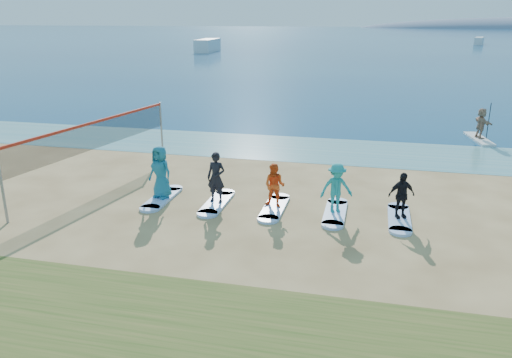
% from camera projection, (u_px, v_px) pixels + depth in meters
% --- Properties ---
extents(ground, '(600.00, 600.00, 0.00)m').
position_uv_depth(ground, '(255.00, 234.00, 15.10)').
color(ground, tan).
rests_on(ground, ground).
extents(shallow_water, '(600.00, 600.00, 0.00)m').
position_uv_depth(shallow_water, '(304.00, 149.00, 24.81)').
color(shallow_water, teal).
rests_on(shallow_water, ground).
extents(ocean, '(600.00, 600.00, 0.00)m').
position_uv_depth(ocean, '(368.00, 36.00, 163.09)').
color(ocean, navy).
rests_on(ocean, ground).
extents(volleyball_net, '(1.59, 8.96, 2.50)m').
position_uv_depth(volleyball_net, '(96.00, 135.00, 19.31)').
color(volleyball_net, gray).
rests_on(volleyball_net, ground).
extents(paddleboard, '(1.16, 3.07, 0.12)m').
position_uv_depth(paddleboard, '(479.00, 139.00, 26.59)').
color(paddleboard, silver).
rests_on(paddleboard, ground).
extents(paddleboarder, '(0.94, 1.55, 1.59)m').
position_uv_depth(paddleboarder, '(481.00, 123.00, 26.33)').
color(paddleboarder, tan).
rests_on(paddleboarder, paddleboard).
extents(boat_offshore_a, '(3.24, 9.06, 2.27)m').
position_uv_depth(boat_offshore_a, '(208.00, 52.00, 92.22)').
color(boat_offshore_a, silver).
rests_on(boat_offshore_a, ground).
extents(boat_offshore_b, '(3.26, 6.92, 1.65)m').
position_uv_depth(boat_offshore_b, '(479.00, 44.00, 115.98)').
color(boat_offshore_b, silver).
rests_on(boat_offshore_b, ground).
extents(surfboard_0, '(0.70, 2.20, 0.09)m').
position_uv_depth(surfboard_0, '(162.00, 198.00, 17.99)').
color(surfboard_0, '#A3C4FC').
rests_on(surfboard_0, ground).
extents(student_0, '(1.06, 0.85, 1.88)m').
position_uv_depth(student_0, '(160.00, 172.00, 17.68)').
color(student_0, '#1B6A84').
rests_on(student_0, surfboard_0).
extents(surfboard_1, '(0.70, 2.20, 0.09)m').
position_uv_depth(surfboard_1, '(217.00, 203.00, 17.54)').
color(surfboard_1, '#A3C4FC').
rests_on(surfboard_1, ground).
extents(student_1, '(0.69, 0.50, 1.78)m').
position_uv_depth(student_1, '(216.00, 177.00, 17.25)').
color(student_1, black).
rests_on(student_1, surfboard_1).
extents(surfboard_2, '(0.70, 2.20, 0.09)m').
position_uv_depth(surfboard_2, '(274.00, 208.00, 17.09)').
color(surfboard_2, '#A3C4FC').
rests_on(surfboard_2, ground).
extents(student_2, '(0.81, 0.67, 1.51)m').
position_uv_depth(student_2, '(275.00, 186.00, 16.84)').
color(student_2, '#E54D18').
rests_on(student_2, surfboard_2).
extents(surfboard_3, '(0.70, 2.20, 0.09)m').
position_uv_depth(surfboard_3, '(335.00, 213.00, 16.64)').
color(surfboard_3, '#A3C4FC').
rests_on(surfboard_3, ground).
extents(student_3, '(1.23, 0.97, 1.67)m').
position_uv_depth(student_3, '(336.00, 188.00, 16.36)').
color(student_3, teal).
rests_on(student_3, surfboard_3).
extents(surfboard_4, '(0.70, 2.20, 0.09)m').
position_uv_depth(surfboard_4, '(399.00, 218.00, 16.19)').
color(surfboard_4, '#A3C4FC').
rests_on(surfboard_4, ground).
extents(student_4, '(0.96, 0.69, 1.51)m').
position_uv_depth(student_4, '(401.00, 195.00, 15.94)').
color(student_4, black).
rests_on(student_4, surfboard_4).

